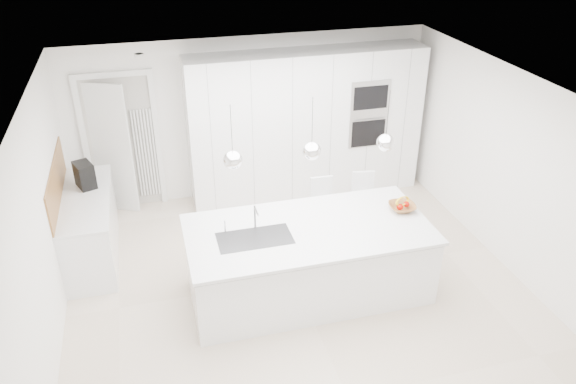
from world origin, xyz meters
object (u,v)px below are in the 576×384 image
object	(u,v)px
fruit_bowl	(402,207)
bar_stool_left	(323,213)
espresso_machine	(85,175)
island_base	(309,264)
bar_stool_right	(365,208)

from	to	relation	value
fruit_bowl	bar_stool_left	bearing A→B (deg)	130.69
fruit_bowl	espresso_machine	bearing A→B (deg)	156.29
island_base	bar_stool_right	world-z (taller)	bar_stool_right
island_base	fruit_bowl	size ratio (longest dim) A/B	8.71
espresso_machine	bar_stool_left	xyz separation A→B (m)	(3.03, -0.81, -0.58)
espresso_machine	bar_stool_right	xyz separation A→B (m)	(3.63, -0.82, -0.58)
espresso_machine	bar_stool_left	bearing A→B (deg)	-36.06
fruit_bowl	bar_stool_right	world-z (taller)	fruit_bowl
fruit_bowl	espresso_machine	world-z (taller)	espresso_machine
bar_stool_right	island_base	bearing A→B (deg)	-128.90
espresso_machine	bar_stool_left	world-z (taller)	espresso_machine
espresso_machine	bar_stool_right	distance (m)	3.76
island_base	bar_stool_right	bearing A→B (deg)	41.54
island_base	espresso_machine	xyz separation A→B (m)	(-2.53, 1.79, 0.64)
fruit_bowl	espresso_machine	distance (m)	4.10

